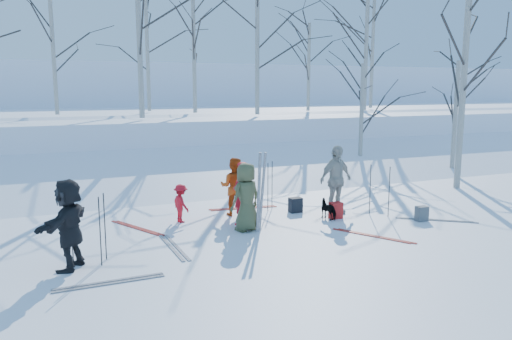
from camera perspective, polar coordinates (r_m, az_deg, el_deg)
name	(u,v)px	position (r m, az deg, el deg)	size (l,w,h in m)	color
ground	(281,236)	(11.55, 2.92, -7.50)	(120.00, 120.00, 0.00)	white
snow_ramp	(196,179)	(17.91, -6.85, -0.98)	(70.00, 9.50, 1.40)	white
snow_plateau	(144,132)	(27.47, -12.69, 4.26)	(70.00, 18.00, 2.20)	white
far_hill	(101,103)	(48.20, -17.25, 7.38)	(90.00, 30.00, 6.00)	white
skier_olive_center	(246,197)	(11.74, -1.12, -3.11)	(0.79, 0.52, 1.63)	#454B2D
skier_red_north	(241,193)	(12.32, -1.74, -2.67)	(0.57, 0.37, 1.56)	red
skier_redor_behind	(234,187)	(13.19, -2.54, -1.91)	(0.75, 0.58, 1.54)	#BA420E
skier_red_seated	(181,203)	(12.69, -8.57, -3.79)	(0.63, 0.36, 0.97)	red
skier_cream_east	(336,180)	(13.49, 9.11, -1.11)	(1.08, 0.45, 1.85)	beige
skier_grey_west	(69,224)	(9.92, -20.61, -5.82)	(1.59, 0.51, 1.71)	black
dog	(329,209)	(13.05, 8.35, -4.44)	(0.28, 0.61, 0.51)	black
upright_ski_left	(259,193)	(11.57, 0.33, -2.61)	(0.07, 0.02, 1.90)	silver
upright_ski_right	(262,192)	(11.61, 0.73, -2.56)	(0.07, 0.02, 1.90)	silver
ski_pair_a	(436,220)	(13.61, 19.91, -5.41)	(1.65, 1.29, 0.02)	silver
ski_pair_b	(373,236)	(11.80, 13.22, -7.33)	(1.14, 1.74, 0.02)	#A22117
ski_pair_c	(174,247)	(10.84, -9.35, -8.70)	(0.25, 1.90, 0.02)	silver
ski_pair_d	(110,282)	(9.24, -16.39, -12.23)	(1.90, 0.24, 0.02)	silver
ski_pair_e	(243,208)	(14.07, -1.49, -4.36)	(1.91, 0.46, 0.02)	#A22117
ski_pair_f	(137,228)	(12.45, -13.40, -6.46)	(1.02, 1.79, 0.02)	#A22117
ski_pole_a	(105,227)	(10.25, -16.88, -6.21)	(0.02, 0.02, 1.34)	black
ski_pole_b	(71,230)	(10.19, -20.34, -6.49)	(0.02, 0.02, 1.34)	black
ski_pole_c	(268,187)	(13.61, 1.37, -1.99)	(0.02, 0.02, 1.34)	black
ski_pole_d	(272,185)	(13.92, 1.85, -1.73)	(0.02, 0.02, 1.34)	black
ski_pole_e	(370,189)	(13.66, 12.91, -2.18)	(0.02, 0.02, 1.34)	black
ski_pole_f	(389,192)	(13.44, 14.97, -2.45)	(0.02, 0.02, 1.34)	black
ski_pole_g	(100,231)	(9.94, -17.39, -6.72)	(0.02, 0.02, 1.34)	black
backpack_red	(336,210)	(13.13, 9.10, -4.58)	(0.32, 0.22, 0.42)	red
backpack_grey	(422,214)	(13.40, 18.41, -4.76)	(0.30, 0.20, 0.38)	#4F5256
backpack_dark	(295,205)	(13.64, 4.53, -4.01)	(0.34, 0.24, 0.40)	black
birch_plateau_b	(257,50)	(21.98, 0.15, 13.60)	(4.47, 4.47, 5.53)	silver
birch_plateau_c	(309,67)	(25.58, 6.05, 11.59)	(3.62, 3.62, 4.31)	silver
birch_plateau_e	(367,39)	(26.57, 12.52, 14.40)	(5.60, 5.60, 7.14)	silver
birch_plateau_f	(54,55)	(23.43, -22.13, 12.07)	(4.13, 4.13, 5.04)	silver
birch_plateau_g	(373,49)	(29.92, 13.19, 13.31)	(5.25, 5.25, 6.64)	silver
birch_plateau_h	(147,53)	(25.88, -12.30, 12.91)	(4.57, 4.57, 5.67)	silver
birch_plateau_i	(194,55)	(23.66, -7.10, 12.88)	(4.27, 4.27, 5.24)	silver
birch_plateau_j	(139,31)	(19.97, -13.23, 15.24)	(5.18, 5.18, 6.54)	silver
birch_edge_b	(463,85)	(17.89, 22.61, 8.92)	(5.40, 5.40, 6.85)	silver
birch_edge_c	(455,118)	(20.88, 21.80, 5.53)	(3.66, 3.66, 4.37)	silver
birch_edge_e	(361,119)	(19.98, 11.96, 5.71)	(3.59, 3.59, 4.28)	silver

